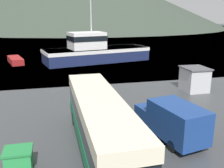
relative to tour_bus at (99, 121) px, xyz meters
The scene contains 7 objects.
water_surface 134.11m from the tour_bus, 88.89° to the left, with size 240.00×240.00×0.00m, color slate.
tour_bus is the anchor object (origin of this frame).
delivery_van 4.80m from the tour_bus, ahead, with size 3.15×5.70×2.41m.
fishing_boat 29.12m from the tour_bus, 81.46° to the left, with size 18.50×9.57×11.87m.
storage_bin 4.63m from the tour_bus, 167.20° to the right, with size 1.42×1.22×1.18m.
dock_kiosk 15.20m from the tour_bus, 39.35° to the left, with size 2.46×2.80×2.48m.
small_boat 31.45m from the tour_bus, 106.01° to the left, with size 3.33×6.03×0.98m.
Camera 1 is at (-4.83, -5.26, 7.67)m, focal length 40.00 mm.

